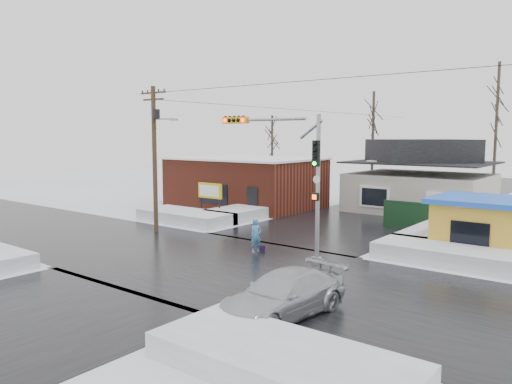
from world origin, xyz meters
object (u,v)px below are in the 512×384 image
Objects in this scene: marquee_sign at (210,192)px; car at (284,295)px; kiosk at (481,225)px; traffic_signal at (290,166)px; pedestrian at (256,236)px; utility_pole at (155,150)px.

marquee_sign is 20.53m from car.
kiosk is 0.90× the size of car.
traffic_signal is 1.37× the size of car.
pedestrian is (9.33, -6.47, -1.05)m from marquee_sign.
utility_pole is at bearing 160.63° from car.
marquee_sign is 1.46× the size of pedestrian.
traffic_signal is 4.01× the size of pedestrian.
utility_pole is 6.87m from marquee_sign.
kiosk is 13.95m from car.
traffic_signal is 0.78× the size of utility_pole.
utility_pole is 1.96× the size of kiosk.
traffic_signal reaches higher than car.
kiosk is (7.07, 7.03, -3.08)m from traffic_signal.
utility_pole is at bearing 104.45° from pedestrian.
utility_pole reaches higher than car.
car is at bearing -57.09° from traffic_signal.
kiosk is 11.53m from pedestrian.
utility_pole reaches higher than marquee_sign.
pedestrian is at bearing -3.33° from utility_pole.
marquee_sign reaches higher than car.
traffic_signal reaches higher than marquee_sign.
utility_pole is 3.53× the size of marquee_sign.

